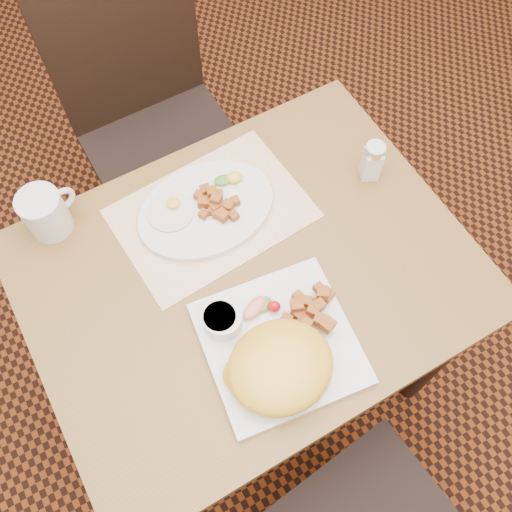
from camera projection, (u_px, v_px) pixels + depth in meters
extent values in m
plane|color=black|center=(252.00, 371.00, 1.84)|extent=(8.00, 8.00, 0.00)
cube|color=brown|center=(249.00, 275.00, 1.19)|extent=(0.90, 0.70, 0.03)
cylinder|color=black|center=(440.00, 357.00, 1.49)|extent=(0.05, 0.05, 0.71)
cylinder|color=black|center=(69.00, 313.00, 1.55)|extent=(0.05, 0.05, 0.71)
cylinder|color=black|center=(317.00, 191.00, 1.73)|extent=(0.05, 0.05, 0.71)
cylinder|color=black|center=(364.00, 454.00, 1.52)|extent=(0.04, 0.04, 0.42)
cube|color=black|center=(169.00, 157.00, 1.67)|extent=(0.42, 0.42, 0.05)
cylinder|color=black|center=(202.00, 141.00, 2.00)|extent=(0.04, 0.04, 0.42)
cylinder|color=black|center=(253.00, 218.00, 1.85)|extent=(0.04, 0.04, 0.42)
cylinder|color=black|center=(107.00, 184.00, 1.91)|extent=(0.04, 0.04, 0.42)
cylinder|color=black|center=(153.00, 267.00, 1.77)|extent=(0.04, 0.04, 0.42)
cube|color=black|center=(123.00, 42.00, 1.51)|extent=(0.42, 0.04, 0.50)
cube|color=white|center=(212.00, 213.00, 1.23)|extent=(0.42, 0.31, 0.00)
cube|color=silver|center=(279.00, 343.00, 1.09)|extent=(0.31, 0.31, 0.02)
ellipsoid|color=yellow|center=(280.00, 367.00, 1.03)|extent=(0.20, 0.18, 0.07)
ellipsoid|color=yellow|center=(297.00, 373.00, 1.04)|extent=(0.08, 0.07, 0.03)
ellipsoid|color=yellow|center=(243.00, 372.00, 1.04)|extent=(0.08, 0.07, 0.03)
cylinder|color=silver|center=(223.00, 320.00, 1.08)|extent=(0.08, 0.08, 0.04)
cylinder|color=beige|center=(220.00, 316.00, 1.07)|extent=(0.06, 0.06, 0.01)
ellipsoid|color=#387223|center=(263.00, 305.00, 1.11)|extent=(0.05, 0.04, 0.01)
ellipsoid|color=red|center=(274.00, 306.00, 1.10)|extent=(0.03, 0.03, 0.03)
ellipsoid|color=#F28C72|center=(255.00, 308.00, 1.11)|extent=(0.07, 0.05, 0.02)
cylinder|color=white|center=(170.00, 212.00, 1.21)|extent=(0.10, 0.10, 0.01)
ellipsoid|color=yellow|center=(173.00, 203.00, 1.21)|extent=(0.03, 0.03, 0.01)
ellipsoid|color=#387223|center=(223.00, 180.00, 1.24)|extent=(0.05, 0.04, 0.01)
ellipsoid|color=yellow|center=(234.00, 177.00, 1.24)|extent=(0.04, 0.04, 0.02)
cube|color=white|center=(371.00, 164.00, 1.24)|extent=(0.05, 0.05, 0.08)
cylinder|color=silver|center=(375.00, 150.00, 1.20)|extent=(0.06, 0.06, 0.02)
cylinder|color=silver|center=(45.00, 213.00, 1.17)|extent=(0.09, 0.09, 0.10)
torus|color=silver|center=(62.00, 200.00, 1.19)|extent=(0.06, 0.03, 0.06)
cube|color=#AE581C|center=(298.00, 297.00, 1.12)|extent=(0.02, 0.02, 0.02)
cube|color=#AE581C|center=(286.00, 320.00, 1.09)|extent=(0.03, 0.03, 0.02)
cube|color=#AE581C|center=(320.00, 320.00, 1.08)|extent=(0.03, 0.03, 0.02)
cube|color=#AE581C|center=(319.00, 288.00, 1.11)|extent=(0.02, 0.02, 0.02)
cube|color=#AE581C|center=(323.00, 294.00, 1.12)|extent=(0.03, 0.03, 0.02)
cube|color=#AE581C|center=(305.00, 322.00, 1.09)|extent=(0.03, 0.03, 0.02)
cube|color=#AE581C|center=(297.00, 305.00, 1.09)|extent=(0.03, 0.03, 0.02)
cube|color=#AE581C|center=(314.00, 304.00, 1.11)|extent=(0.02, 0.02, 0.02)
cube|color=#AE581C|center=(327.00, 295.00, 1.12)|extent=(0.03, 0.03, 0.02)
cube|color=#AE581C|center=(323.00, 293.00, 1.10)|extent=(0.03, 0.03, 0.02)
cube|color=#AE581C|center=(314.00, 310.00, 1.09)|extent=(0.03, 0.03, 0.02)
cube|color=#AE581C|center=(328.00, 325.00, 1.07)|extent=(0.03, 0.03, 0.02)
cube|color=#AE581C|center=(298.00, 313.00, 1.10)|extent=(0.03, 0.03, 0.02)
cube|color=#AE581C|center=(306.00, 301.00, 1.09)|extent=(0.03, 0.03, 0.02)
cube|color=#AE581C|center=(306.00, 325.00, 1.07)|extent=(0.03, 0.03, 0.02)
cube|color=#AE581C|center=(319.00, 306.00, 1.09)|extent=(0.02, 0.02, 0.02)
cube|color=#AE581C|center=(223.00, 216.00, 1.20)|extent=(0.03, 0.03, 0.02)
cube|color=#AE581C|center=(199.00, 196.00, 1.22)|extent=(0.02, 0.03, 0.02)
cube|color=#AE581C|center=(204.00, 214.00, 1.20)|extent=(0.02, 0.02, 0.02)
cube|color=#AE581C|center=(215.00, 207.00, 1.21)|extent=(0.03, 0.03, 0.02)
cube|color=#AE581C|center=(213.00, 211.00, 1.20)|extent=(0.03, 0.03, 0.02)
cube|color=#AE581C|center=(215.00, 201.00, 1.22)|extent=(0.02, 0.02, 0.02)
cube|color=#AE581C|center=(227.00, 207.00, 1.21)|extent=(0.03, 0.03, 0.02)
cube|color=#AE581C|center=(228.00, 206.00, 1.21)|extent=(0.03, 0.03, 0.02)
cube|color=#AE581C|center=(212.00, 192.00, 1.21)|extent=(0.03, 0.03, 0.02)
cube|color=#AE581C|center=(218.00, 212.00, 1.20)|extent=(0.03, 0.03, 0.02)
cube|color=#AE581C|center=(216.00, 200.00, 1.20)|extent=(0.03, 0.03, 0.02)
cube|color=#AE581C|center=(211.00, 201.00, 1.21)|extent=(0.03, 0.03, 0.02)
cube|color=#AE581C|center=(203.00, 202.00, 1.21)|extent=(0.03, 0.03, 0.02)
cube|color=#AE581C|center=(206.00, 190.00, 1.23)|extent=(0.02, 0.02, 0.02)
cube|color=#AE581C|center=(235.00, 201.00, 1.22)|extent=(0.02, 0.02, 0.02)
cube|color=#AE581C|center=(234.00, 216.00, 1.20)|extent=(0.02, 0.02, 0.02)
cube|color=#AE581C|center=(216.00, 207.00, 1.21)|extent=(0.02, 0.02, 0.02)
cube|color=#AE581C|center=(219.00, 194.00, 1.21)|extent=(0.02, 0.02, 0.01)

